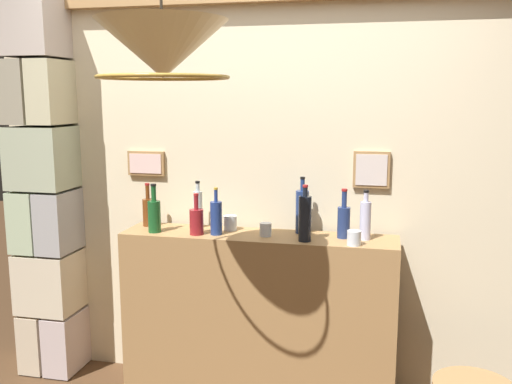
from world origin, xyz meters
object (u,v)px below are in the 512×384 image
Objects in this scene: glass_tumbler_rocks at (230,223)px; glass_tumbler_shot at (354,238)px; liquor_bottle_brandy at (148,211)px; liquor_bottle_tequila at (302,211)px; liquor_bottle_vodka at (197,221)px; liquor_bottle_mezcal at (365,219)px; liquor_bottle_scotch at (198,208)px; liquor_bottle_bourbon at (216,217)px; pendant_lamp at (163,51)px; liquor_bottle_port at (305,218)px; glass_tumbler_highball at (266,229)px; liquor_bottle_rum at (344,220)px; liquor_bottle_vermouth at (154,215)px.

glass_tumbler_shot is (0.71, -0.18, -0.00)m from glass_tumbler_rocks.
liquor_bottle_tequila is at bearing 1.75° from liquor_bottle_brandy.
liquor_bottle_vodka is at bearing -163.74° from liquor_bottle_tequila.
liquor_bottle_scotch reaches higher than liquor_bottle_mezcal.
liquor_bottle_mezcal is 0.85× the size of liquor_bottle_tequila.
liquor_bottle_bourbon is 0.82m from liquor_bottle_mezcal.
liquor_bottle_bourbon is 0.45× the size of pendant_lamp.
liquor_bottle_vodka is at bearing -174.31° from liquor_bottle_mezcal.
liquor_bottle_port is at bearing -15.40° from liquor_bottle_scotch.
liquor_bottle_rum is at bearing 7.43° from glass_tumbler_highball.
glass_tumbler_rocks is (0.51, 0.00, -0.05)m from liquor_bottle_brandy.
liquor_bottle_rum reaches higher than liquor_bottle_brandy.
glass_tumbler_highball is 1.20m from pendant_lamp.
pendant_lamp is (0.14, -0.84, 0.83)m from liquor_bottle_scotch.
liquor_bottle_mezcal is 0.77m from glass_tumbler_rocks.
liquor_bottle_port is at bearing -0.86° from liquor_bottle_vermouth.
liquor_bottle_brandy reaches higher than liquor_bottle_vodka.
liquor_bottle_port is 1.10× the size of liquor_bottle_scotch.
glass_tumbler_rocks reaches higher than glass_tumbler_shot.
liquor_bottle_scotch is at bearing 179.87° from liquor_bottle_tequila.
liquor_bottle_rum is 0.85× the size of liquor_bottle_tequila.
glass_tumbler_rocks is 1.14× the size of glass_tumbler_highball.
glass_tumbler_rocks is at bearing 67.68° from liquor_bottle_bourbon.
liquor_bottle_port is (0.86, -0.01, 0.03)m from liquor_bottle_vermouth.
liquor_bottle_scotch is (-0.97, 0.08, 0.00)m from liquor_bottle_mezcal.
liquor_bottle_vodka is at bearing 177.24° from glass_tumbler_shot.
glass_tumbler_highball is at bearing -15.55° from liquor_bottle_scotch.
pendant_lamp is at bearing -137.14° from liquor_bottle_mezcal.
pendant_lamp is at bearing -119.36° from liquor_bottle_tequila.
glass_tumbler_shot is at bearing -4.82° from liquor_bottle_bourbon.
liquor_bottle_rum is (0.20, 0.12, -0.03)m from liquor_bottle_port.
liquor_bottle_vermouth is 0.17m from liquor_bottle_brandy.
glass_tumbler_rocks is at bearing 157.75° from glass_tumbler_highball.
liquor_bottle_vermouth is 3.28× the size of glass_tumbler_rocks.
liquor_bottle_vermouth is 0.84m from liquor_bottle_tequila.
glass_tumbler_shot is at bearing -65.99° from liquor_bottle_rum.
glass_tumbler_shot is (0.06, -0.14, -0.06)m from liquor_bottle_rum.
liquor_bottle_mezcal is 0.46× the size of pendant_lamp.
liquor_bottle_port is 0.95× the size of liquor_bottle_tequila.
liquor_bottle_bourbon is 0.14m from glass_tumbler_rocks.
liquor_bottle_vermouth is at bearing -179.90° from liquor_bottle_vodka.
liquor_bottle_tequila is (0.82, 0.17, 0.03)m from liquor_bottle_vermouth.
glass_tumbler_shot is at bearing -10.41° from glass_tumbler_highball.
liquor_bottle_rum is (1.06, 0.10, -0.00)m from liquor_bottle_vermouth.
liquor_bottle_mezcal reaches higher than glass_tumbler_highball.
liquor_bottle_scotch is 1.19m from pendant_lamp.
glass_tumbler_highball is 0.96× the size of glass_tumbler_shot.
liquor_bottle_bourbon is 3.15× the size of glass_tumbler_rocks.
liquor_bottle_vermouth reaches higher than liquor_bottle_bourbon.
liquor_bottle_brandy is 1.26m from pendant_lamp.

